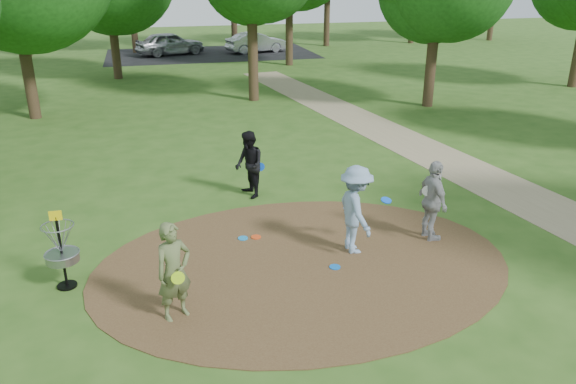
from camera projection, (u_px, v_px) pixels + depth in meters
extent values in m
plane|color=#2D5119|center=(303.00, 264.00, 11.26)|extent=(100.00, 100.00, 0.00)
cylinder|color=#47301C|center=(303.00, 264.00, 11.26)|extent=(8.40, 8.40, 0.02)
cube|color=#8C7A5B|center=(522.00, 197.00, 14.57)|extent=(7.55, 39.89, 0.01)
cube|color=black|center=(211.00, 54.00, 38.68)|extent=(14.00, 8.00, 0.01)
imported|color=#59653B|center=(174.00, 272.00, 9.26)|extent=(0.76, 0.66, 1.75)
cylinder|color=#C0F51B|center=(178.00, 278.00, 8.98)|extent=(0.22, 0.04, 0.22)
imported|color=#7B96B8|center=(356.00, 210.00, 11.46)|extent=(0.74, 1.24, 1.88)
cylinder|color=blue|center=(386.00, 200.00, 11.52)|extent=(0.27, 0.27, 0.08)
imported|color=black|center=(249.00, 165.00, 14.29)|extent=(0.80, 0.95, 1.73)
cylinder|color=blue|center=(260.00, 167.00, 14.43)|extent=(0.23, 0.09, 0.22)
imported|color=#9A9A9D|center=(433.00, 201.00, 11.99)|extent=(0.45, 1.06, 1.80)
cylinder|color=white|center=(427.00, 191.00, 11.86)|extent=(0.23, 0.12, 0.22)
cylinder|color=#1881C7|center=(243.00, 238.00, 12.28)|extent=(0.22, 0.22, 0.02)
cylinder|color=blue|center=(335.00, 267.00, 11.11)|extent=(0.22, 0.22, 0.02)
cylinder|color=#E34416|center=(256.00, 237.00, 12.34)|extent=(0.22, 0.22, 0.02)
imported|color=#9D9FA4|center=(170.00, 43.00, 37.82)|extent=(4.86, 3.09, 1.54)
imported|color=#A9AAB1|center=(256.00, 43.00, 38.96)|extent=(4.37, 2.39, 1.37)
cylinder|color=black|center=(62.00, 254.00, 10.23)|extent=(0.05, 0.05, 1.35)
cylinder|color=black|center=(67.00, 285.00, 10.48)|extent=(0.36, 0.36, 0.04)
cylinder|color=gray|center=(62.00, 257.00, 10.25)|extent=(0.60, 0.60, 0.16)
torus|color=gray|center=(62.00, 253.00, 10.22)|extent=(0.63, 0.63, 0.03)
torus|color=gray|center=(57.00, 226.00, 10.02)|extent=(0.58, 0.58, 0.02)
cube|color=yellow|center=(55.00, 216.00, 9.94)|extent=(0.22, 0.02, 0.18)
cylinder|color=#332316|center=(28.00, 70.00, 21.50)|extent=(0.44, 0.44, 3.80)
cylinder|color=#332316|center=(253.00, 53.00, 24.43)|extent=(0.44, 0.44, 4.18)
cylinder|color=#332316|center=(431.00, 63.00, 23.47)|extent=(0.44, 0.44, 3.61)
cylinder|color=#332316|center=(115.00, 46.00, 29.45)|extent=(0.44, 0.44, 3.42)
cylinder|color=#332316|center=(289.00, 28.00, 33.41)|extent=(0.44, 0.44, 4.37)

